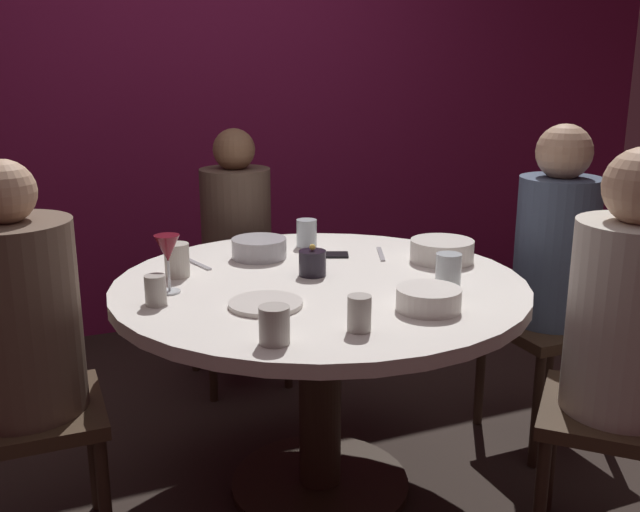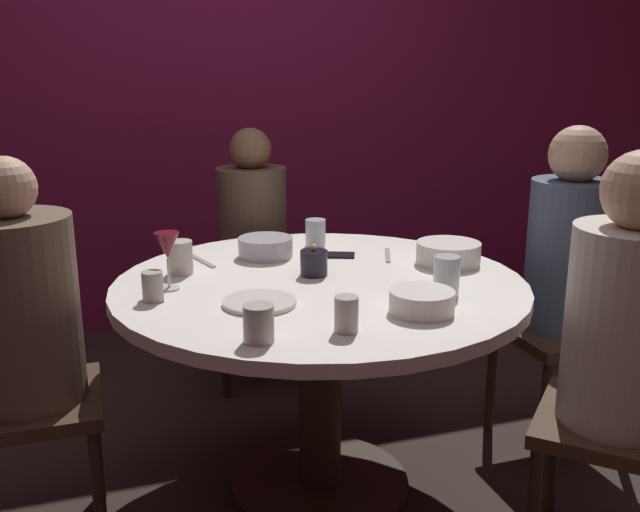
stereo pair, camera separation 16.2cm
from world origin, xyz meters
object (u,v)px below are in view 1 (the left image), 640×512
at_px(bowl_small_white, 429,299).
at_px(cup_by_left_diner, 359,313).
at_px(seated_diner_right, 555,252).
at_px(cup_center_front, 156,290).
at_px(seated_diner_back, 236,229).
at_px(candle_holder, 313,263).
at_px(cup_beside_wine, 177,260).
at_px(cup_by_right_diner, 307,233).
at_px(bowl_serving_large, 259,248).
at_px(bowl_salad_center, 442,251).
at_px(wine_glass, 167,251).
at_px(cup_far_edge, 274,325).
at_px(cup_near_candle, 448,273).
at_px(seated_diner_front_right, 628,318).
at_px(cell_phone, 328,255).
at_px(dining_table, 320,328).
at_px(dinner_plate, 266,304).
at_px(seated_diner_left, 18,324).

relative_size(bowl_small_white, cup_by_left_diner, 1.92).
xyz_separation_m(seated_diner_right, cup_center_front, (-1.44, -0.04, 0.05)).
height_order(seated_diner_back, candle_holder, seated_diner_back).
bearing_deg(cup_beside_wine, cup_by_right_diner, 21.29).
distance_m(bowl_serving_large, bowl_salad_center, 0.63).
distance_m(bowl_salad_center, cup_beside_wine, 0.90).
relative_size(wine_glass, bowl_serving_large, 0.92).
bearing_deg(seated_diner_back, cup_far_edge, -12.35).
distance_m(bowl_small_white, cup_near_candle, 0.18).
xyz_separation_m(seated_diner_front_right, cup_by_right_diner, (-0.51, 1.05, 0.05)).
xyz_separation_m(bowl_serving_large, cup_by_left_diner, (0.02, -0.77, 0.01)).
bearing_deg(bowl_serving_large, candle_holder, -70.71).
bearing_deg(cell_phone, bowl_small_white, -155.19).
relative_size(seated_diner_right, cup_by_left_diner, 12.76).
bearing_deg(bowl_serving_large, cup_near_candle, -55.81).
xyz_separation_m(bowl_small_white, cup_by_right_diner, (-0.05, 0.79, 0.02)).
distance_m(bowl_small_white, cup_far_edge, 0.48).
relative_size(cell_phone, cup_far_edge, 1.49).
bearing_deg(bowl_serving_large, cup_center_front, -138.89).
bearing_deg(cell_phone, cup_by_left_diner, -174.98).
height_order(seated_diner_front_right, wine_glass, seated_diner_front_right).
height_order(seated_diner_front_right, bowl_small_white, seated_diner_front_right).
bearing_deg(cup_center_front, seated_diner_right, 1.50).
height_order(seated_diner_front_right, bowl_salad_center, seated_diner_front_right).
height_order(dining_table, bowl_small_white, bowl_small_white).
distance_m(seated_diner_front_right, bowl_salad_center, 0.70).
xyz_separation_m(wine_glass, dinner_plate, (0.22, -0.23, -0.12)).
bearing_deg(dinner_plate, seated_diner_back, 78.03).
height_order(cell_phone, bowl_salad_center, bowl_salad_center).
distance_m(cup_by_right_diner, cup_beside_wine, 0.56).
distance_m(seated_diner_right, cup_center_front, 1.44).
xyz_separation_m(seated_diner_back, cup_by_left_diner, (-0.08, -1.38, 0.08)).
bearing_deg(dinner_plate, bowl_small_white, -26.39).
distance_m(seated_diner_right, dinner_plate, 1.17).
bearing_deg(bowl_salad_center, candle_holder, 178.66).
xyz_separation_m(dinner_plate, bowl_salad_center, (0.71, 0.22, 0.03)).
bearing_deg(cup_far_edge, cup_by_left_diner, -0.93).
distance_m(bowl_serving_large, bowl_small_white, 0.75).
height_order(cell_phone, cup_by_left_diner, cup_by_left_diner).
bearing_deg(cell_phone, seated_diner_back, 34.04).
bearing_deg(dining_table, bowl_salad_center, 6.20).
relative_size(cell_phone, cup_center_front, 1.61).
height_order(cup_center_front, cup_far_edge, cup_far_edge).
bearing_deg(dinner_plate, cell_phone, 48.79).
bearing_deg(wine_glass, bowl_serving_large, 36.66).
distance_m(wine_glass, cup_by_right_diner, 0.69).
bearing_deg(seated_diner_left, cup_beside_wine, 24.35).
xyz_separation_m(candle_holder, cup_far_edge, (-0.30, -0.50, 0.01)).
xyz_separation_m(dining_table, bowl_small_white, (0.17, -0.37, 0.19)).
xyz_separation_m(dining_table, cup_by_left_diner, (-0.08, -0.44, 0.20)).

